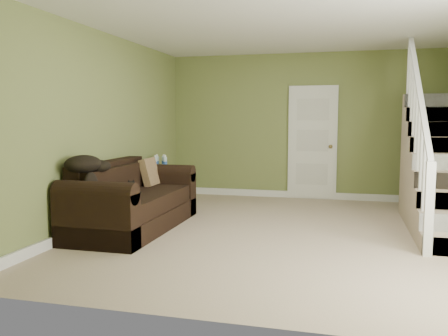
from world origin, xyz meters
The scene contains 15 objects.
floor centered at (0.00, 0.00, 0.00)m, with size 5.00×5.50×0.01m, color tan.
ceiling centered at (0.00, 0.00, 2.60)m, with size 5.00×5.50×0.01m, color white.
wall_back centered at (0.00, 2.75, 1.30)m, with size 5.00×0.04×2.60m, color olive.
wall_front centered at (0.00, -2.75, 1.30)m, with size 5.00×0.04×2.60m, color olive.
wall_left centered at (-2.50, 0.00, 1.30)m, with size 0.04×5.50×2.60m, color olive.
baseboard_back centered at (0.00, 2.72, 0.06)m, with size 5.00×0.04×0.12m, color white.
baseboard_left centered at (-2.47, 0.00, 0.06)m, with size 0.04×5.50×0.12m, color white.
door centered at (0.10, 2.71, 1.01)m, with size 0.86×0.12×2.02m.
staircase centered at (1.99, 0.97, 0.64)m, with size 1.00×2.51×2.82m.
sofa centered at (-2.02, -0.25, 0.34)m, with size 0.96×2.23×0.88m.
side_table centered at (-2.25, 1.37, 0.32)m, with size 0.52×0.52×0.85m.
cat centered at (-1.96, -0.36, 0.56)m, with size 0.28×0.42×0.21m.
banana centered at (-1.94, -0.79, 0.51)m, with size 0.06×0.20×0.06m, color yellow.
throw_pillow centered at (-2.06, 0.45, 0.67)m, with size 0.10×0.40×0.40m, color #492C1D.
throw_blanket centered at (-2.27, -0.97, 0.91)m, with size 0.39×0.51×0.21m, color black.
Camera 1 is at (0.71, -5.87, 1.44)m, focal length 38.00 mm.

